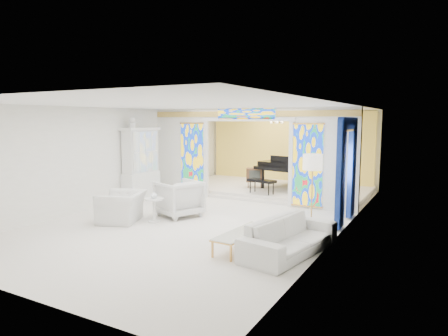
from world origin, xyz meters
The scene contains 24 objects.
floor centered at (0.00, 0.00, 0.00)m, with size 12.00×12.00×0.00m, color silver.
ceiling centered at (0.00, 0.00, 3.00)m, with size 7.00×12.00×0.02m, color white.
wall_back centered at (0.00, 6.00, 1.50)m, with size 7.00×0.02×3.00m, color white.
wall_front centered at (0.00, -6.00, 1.50)m, with size 7.00×0.02×3.00m, color white.
wall_left centered at (-3.50, 0.00, 1.50)m, with size 0.02×12.00×3.00m, color white.
wall_right centered at (3.50, 0.00, 1.50)m, with size 0.02×12.00×3.00m, color white.
partition_wall centered at (0.00, 2.00, 1.65)m, with size 7.00×0.22×3.00m.
stained_glass_left centered at (-2.03, 1.89, 1.30)m, with size 0.90×0.04×2.40m, color gold.
stained_glass_right centered at (2.03, 1.89, 1.30)m, with size 0.90×0.04×2.40m, color gold.
stained_glass_transom centered at (0.00, 1.89, 2.82)m, with size 2.00×0.04×0.34m, color gold.
alcove_platform centered at (0.00, 4.10, 0.09)m, with size 6.80×3.80×0.18m, color silver.
gold_curtain_back centered at (0.00, 5.88, 1.50)m, with size 6.70×0.10×2.90m, color #EFD253.
chandelier centered at (0.20, 4.00, 2.55)m, with size 0.48×0.48×0.30m, color gold.
blue_drapes centered at (3.40, 0.70, 1.58)m, with size 0.14×1.85×2.65m.
china_cabinet centered at (-3.22, 0.60, 1.17)m, with size 0.56×1.46×2.72m.
armchair_left centered at (-1.73, -1.91, 0.39)m, with size 1.19×1.04×0.77m, color silver.
armchair_right centered at (-0.78, -0.70, 0.49)m, with size 1.06×1.09×0.99m, color white.
sofa centered at (2.95, -2.21, 0.35)m, with size 2.39×0.93×0.70m, color white.
side_table centered at (-0.98, -1.53, 0.41)m, with size 0.65×0.65×0.62m.
vase centered at (-0.98, -1.53, 0.71)m, with size 0.17×0.17×0.18m, color white.
coffee_table centered at (2.00, -2.40, 0.34)m, with size 0.64×1.68×0.37m.
floor_lamp centered at (2.89, -0.57, 1.58)m, with size 0.58×0.58×1.85m.
grand_piano centered at (0.80, 4.25, 0.99)m, with size 2.32×3.12×1.20m.
tv_console centered at (-0.45, 3.61, 0.64)m, with size 0.73×0.63×0.71m.
Camera 1 is at (5.49, -9.53, 2.63)m, focal length 32.00 mm.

